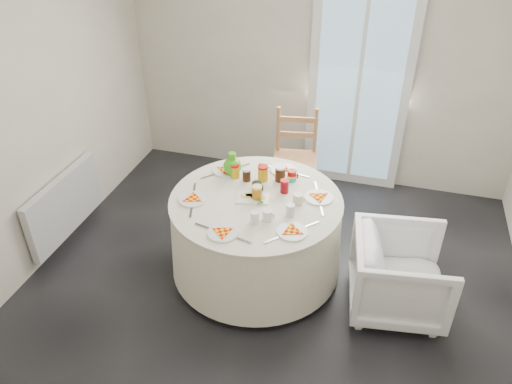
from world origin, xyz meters
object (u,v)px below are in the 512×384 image
(table, at_px, (256,235))
(wooden_chair, at_px, (295,160))
(radiator, at_px, (65,205))
(green_pitcher, at_px, (232,160))
(armchair, at_px, (401,268))

(table, distance_m, wooden_chair, 1.14)
(radiator, bearing_deg, table, 2.21)
(table, relative_size, green_pitcher, 7.00)
(wooden_chair, bearing_deg, table, -103.38)
(table, distance_m, armchair, 1.17)
(green_pitcher, bearing_deg, table, -40.65)
(table, height_order, armchair, armchair)
(wooden_chair, relative_size, green_pitcher, 4.80)
(radiator, relative_size, armchair, 1.39)
(table, xyz_separation_m, armchair, (1.17, -0.10, 0.02))
(radiator, distance_m, armchair, 2.93)
(table, relative_size, armchair, 1.95)
(radiator, relative_size, table, 0.71)
(radiator, distance_m, table, 1.76)
(table, bearing_deg, armchair, -5.09)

